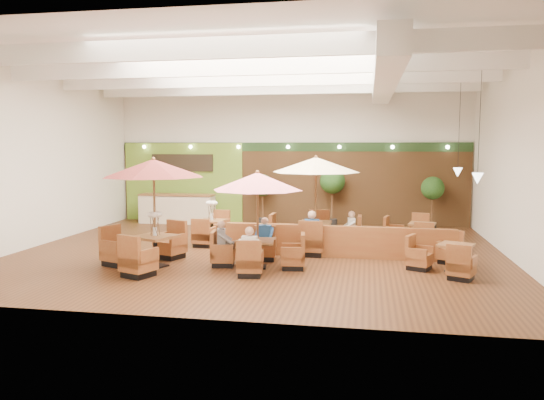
% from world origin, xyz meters
% --- Properties ---
extents(room, '(14.04, 14.00, 5.52)m').
position_xyz_m(room, '(0.25, 1.22, 3.63)').
color(room, '#381E0F').
rests_on(room, ground).
extents(service_counter, '(3.00, 0.75, 1.18)m').
position_xyz_m(service_counter, '(-4.40, 5.10, 0.58)').
color(service_counter, beige).
rests_on(service_counter, ground).
extents(booth_divider, '(6.41, 0.31, 0.89)m').
position_xyz_m(booth_divider, '(2.30, -0.24, 0.44)').
color(booth_divider, brown).
rests_on(booth_divider, ground).
extents(table_0, '(2.79, 2.96, 2.83)m').
position_xyz_m(table_0, '(-2.33, -2.25, 2.01)').
color(table_0, brown).
rests_on(table_0, ground).
extents(table_1, '(2.49, 2.49, 2.50)m').
position_xyz_m(table_1, '(0.36, -1.87, 1.71)').
color(table_1, brown).
rests_on(table_1, ground).
extents(table_2, '(2.76, 2.76, 2.83)m').
position_xyz_m(table_2, '(1.56, 0.88, 1.91)').
color(table_2, brown).
rests_on(table_2, ground).
extents(table_3, '(0.86, 2.43, 1.49)m').
position_xyz_m(table_3, '(-1.87, 1.48, 0.49)').
color(table_3, brown).
rests_on(table_3, ground).
extents(table_4, '(1.75, 2.48, 0.87)m').
position_xyz_m(table_4, '(5.02, -1.36, 0.32)').
color(table_4, brown).
rests_on(table_4, ground).
extents(table_5, '(1.68, 2.43, 0.87)m').
position_xyz_m(table_5, '(4.55, 2.10, 0.33)').
color(table_5, brown).
rests_on(table_5, ground).
extents(topiary_0, '(0.86, 0.86, 1.99)m').
position_xyz_m(topiary_0, '(-0.95, 5.30, 1.48)').
color(topiary_0, black).
rests_on(topiary_0, ground).
extents(topiary_1, '(0.96, 0.96, 2.24)m').
position_xyz_m(topiary_1, '(1.77, 5.30, 1.67)').
color(topiary_1, black).
rests_on(topiary_1, ground).
extents(topiary_2, '(0.85, 0.85, 1.97)m').
position_xyz_m(topiary_2, '(5.47, 5.30, 1.47)').
color(topiary_2, black).
rests_on(topiary_2, ground).
extents(diner_0, '(0.37, 0.30, 0.75)m').
position_xyz_m(diner_0, '(0.36, -2.78, 0.74)').
color(diner_0, white).
rests_on(diner_0, ground).
extents(diner_1, '(0.35, 0.28, 0.71)m').
position_xyz_m(diner_1, '(0.36, -0.96, 0.73)').
color(diner_1, '#225396').
rests_on(diner_1, ground).
extents(diner_2, '(0.36, 0.40, 0.74)m').
position_xyz_m(diner_2, '(-0.56, -1.87, 0.74)').
color(diner_2, slate).
rests_on(diner_2, ground).
extents(diner_3, '(0.43, 0.37, 0.84)m').
position_xyz_m(diner_3, '(1.56, -0.16, 0.77)').
color(diner_3, '#225396').
rests_on(diner_3, ground).
extents(diner_4, '(0.31, 0.37, 0.72)m').
position_xyz_m(diner_4, '(2.60, 0.88, 0.73)').
color(diner_4, white).
rests_on(diner_4, ground).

